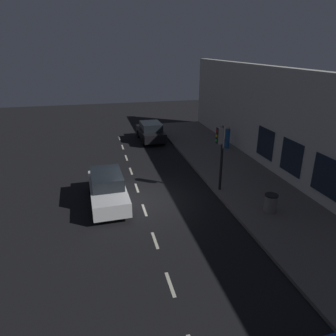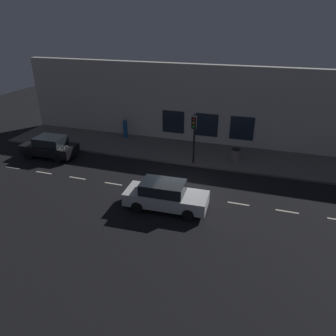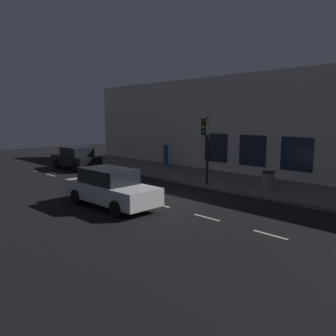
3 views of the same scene
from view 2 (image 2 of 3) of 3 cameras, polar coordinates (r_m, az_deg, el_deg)
The scene contains 9 objects.
ground_plane at distance 18.71m, azimuth 1.68°, elevation -4.75°, with size 60.00×60.00×0.00m, color black.
sidewalk at distance 24.13m, azimuth 5.79°, elevation 2.62°, with size 4.50×32.00×0.15m.
building_facade at distance 25.52m, azimuth 7.35°, elevation 11.14°, with size 0.65×32.00×6.32m.
lane_centre_line at distance 18.51m, azimuth 4.67°, elevation -5.20°, with size 0.12×27.20×0.01m.
traffic_light at distance 21.37m, azimuth 4.77°, elevation 6.85°, with size 0.48×0.32×3.55m.
parked_car_0 at distance 24.99m, azimuth -20.70°, elevation 3.63°, with size 1.96×4.05×1.58m.
parked_car_1 at distance 17.01m, azimuth -0.49°, elevation -5.03°, with size 1.93×4.55×1.58m.
pedestrian_0 at distance 27.17m, azimuth -7.77°, elevation 7.18°, with size 0.45×0.45×1.74m.
trash_bin at distance 23.10m, azimuth 12.21°, elevation 2.43°, with size 0.62×0.62×0.86m.
Camera 2 is at (-15.54, -4.34, 9.48)m, focal length 33.50 mm.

